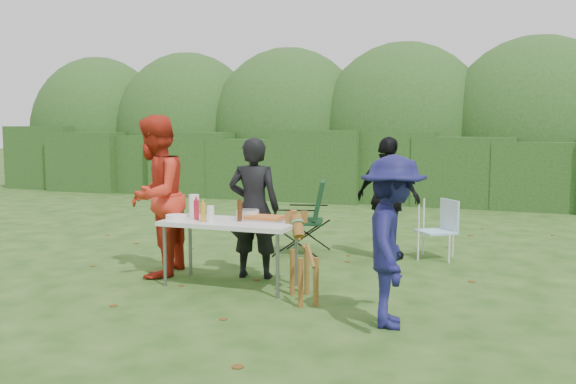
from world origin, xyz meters
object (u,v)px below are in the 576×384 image
(dog, at_px, (304,260))
(ketchup_bottle, at_px, (196,210))
(beer_bottle, at_px, (240,211))
(mustard_bottle, at_px, (203,213))
(person_red_jacket, at_px, (155,196))
(lawn_chair, at_px, (436,229))
(person_black_puffy, at_px, (388,198))
(person_cook, at_px, (254,208))
(paper_towel_roll, at_px, (194,206))
(child, at_px, (393,241))
(folding_table, at_px, (230,226))
(camping_chair, at_px, (302,217))

(dog, relative_size, ketchup_bottle, 4.08)
(ketchup_bottle, relative_size, beer_bottle, 0.92)
(dog, bearing_deg, mustard_bottle, 54.46)
(person_red_jacket, relative_size, lawn_chair, 2.37)
(person_black_puffy, bearing_deg, person_cook, 73.39)
(person_cook, xyz_separation_m, paper_towel_roll, (-0.61, -0.34, 0.04))
(child, height_order, lawn_chair, child)
(dog, relative_size, lawn_chair, 1.11)
(folding_table, height_order, person_red_jacket, person_red_jacket)
(beer_bottle, distance_m, paper_towel_roll, 0.66)
(ketchup_bottle, relative_size, paper_towel_roll, 0.85)
(folding_table, xyz_separation_m, child, (1.96, -0.73, 0.08))
(person_cook, height_order, mustard_bottle, person_cook)
(lawn_chair, distance_m, beer_bottle, 2.98)
(ketchup_bottle, xyz_separation_m, paper_towel_roll, (-0.13, 0.18, 0.02))
(person_cook, relative_size, paper_towel_roll, 6.40)
(folding_table, xyz_separation_m, dog, (0.96, -0.26, -0.26))
(person_black_puffy, relative_size, child, 1.08)
(ketchup_bottle, height_order, paper_towel_roll, paper_towel_roll)
(child, relative_size, lawn_chair, 1.90)
(lawn_chair, distance_m, paper_towel_roll, 3.34)
(dog, bearing_deg, paper_towel_roll, 44.55)
(folding_table, xyz_separation_m, person_black_puffy, (1.35, 2.02, 0.14))
(camping_chair, distance_m, beer_bottle, 1.97)
(person_cook, height_order, lawn_chair, person_cook)
(dog, distance_m, ketchup_bottle, 1.44)
(mustard_bottle, bearing_deg, paper_towel_roll, 134.03)
(lawn_chair, relative_size, ketchup_bottle, 3.68)
(folding_table, relative_size, mustard_bottle, 7.50)
(person_red_jacket, relative_size, dog, 2.14)
(person_cook, xyz_separation_m, mustard_bottle, (-0.33, -0.63, 0.01))
(ketchup_bottle, bearing_deg, beer_bottle, 6.34)
(person_cook, bearing_deg, lawn_chair, -146.22)
(folding_table, xyz_separation_m, person_cook, (0.08, 0.46, 0.15))
(paper_towel_roll, bearing_deg, person_cook, 28.75)
(folding_table, bearing_deg, person_cook, 80.08)
(ketchup_bottle, bearing_deg, dog, -8.76)
(person_red_jacket, distance_m, ketchup_bottle, 0.70)
(person_black_puffy, height_order, child, person_black_puffy)
(person_cook, relative_size, child, 1.08)
(beer_bottle, bearing_deg, camping_chair, 88.92)
(person_black_puffy, distance_m, beer_bottle, 2.37)
(person_black_puffy, relative_size, paper_towel_roll, 6.37)
(person_red_jacket, xyz_separation_m, person_black_puffy, (2.41, 1.89, -0.13))
(paper_towel_roll, bearing_deg, child, -18.97)
(person_red_jacket, xyz_separation_m, mustard_bottle, (0.81, -0.30, -0.12))
(dog, bearing_deg, person_black_puffy, -40.52)
(person_black_puffy, relative_size, camping_chair, 1.58)
(lawn_chair, height_order, paper_towel_roll, paper_towel_roll)
(person_cook, distance_m, beer_bottle, 0.46)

